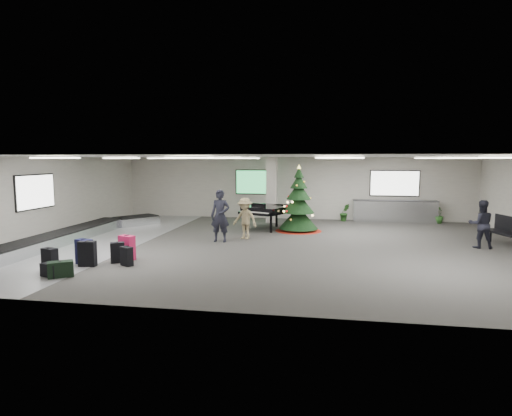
% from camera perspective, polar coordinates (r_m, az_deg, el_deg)
% --- Properties ---
extents(ground, '(18.00, 18.00, 0.00)m').
position_cam_1_polar(ground, '(15.60, 3.04, -4.94)').
color(ground, '#3C3A36').
rests_on(ground, ground).
extents(room_envelope, '(18.02, 14.02, 3.21)m').
position_cam_1_polar(room_envelope, '(16.02, 2.01, 3.77)').
color(room_envelope, beige).
rests_on(room_envelope, ground).
extents(baggage_carousel, '(2.28, 9.71, 0.43)m').
position_cam_1_polar(baggage_carousel, '(18.12, -22.49, -3.14)').
color(baggage_carousel, silver).
rests_on(baggage_carousel, ground).
extents(service_counter, '(4.05, 0.65, 1.08)m').
position_cam_1_polar(service_counter, '(22.23, 17.98, -0.38)').
color(service_counter, silver).
rests_on(service_counter, ground).
extents(suitcase_0, '(0.48, 0.36, 0.69)m').
position_cam_1_polar(suitcase_0, '(13.15, -25.78, -6.28)').
color(suitcase_0, black).
rests_on(suitcase_0, ground).
extents(suitcase_1, '(0.51, 0.31, 0.76)m').
position_cam_1_polar(suitcase_1, '(13.40, -21.56, -5.70)').
color(suitcase_1, black).
rests_on(suitcase_1, ground).
extents(pink_suitcase, '(0.55, 0.43, 0.78)m').
position_cam_1_polar(pink_suitcase, '(13.85, -16.82, -5.09)').
color(pink_suitcase, '#D01B4F').
rests_on(pink_suitcase, ground).
extents(suitcase_3, '(0.47, 0.39, 0.64)m').
position_cam_1_polar(suitcase_3, '(13.59, -17.98, -5.66)').
color(suitcase_3, black).
rests_on(suitcase_3, ground).
extents(navy_suitcase, '(0.55, 0.43, 0.77)m').
position_cam_1_polar(navy_suitcase, '(13.70, -21.93, -5.44)').
color(navy_suitcase, black).
rests_on(navy_suitcase, ground).
extents(green_duffel, '(0.70, 0.63, 0.44)m').
position_cam_1_polar(green_duffel, '(12.52, -24.61, -7.43)').
color(green_duffel, black).
rests_on(green_duffel, ground).
extents(suitcase_7, '(0.44, 0.37, 0.58)m').
position_cam_1_polar(suitcase_7, '(13.12, -16.86, -6.18)').
color(suitcase_7, black).
rests_on(suitcase_7, ground).
extents(black_duffel, '(0.62, 0.46, 0.38)m').
position_cam_1_polar(black_duffel, '(12.66, -25.60, -7.47)').
color(black_duffel, black).
rests_on(black_duffel, ground).
extents(christmas_tree, '(2.02, 2.02, 2.88)m').
position_cam_1_polar(christmas_tree, '(18.54, 5.70, -0.04)').
color(christmas_tree, maroon).
rests_on(christmas_tree, ground).
extents(grand_piano, '(2.34, 2.60, 1.21)m').
position_cam_1_polar(grand_piano, '(18.94, 1.47, -0.25)').
color(grand_piano, black).
rests_on(grand_piano, ground).
extents(bench, '(0.96, 1.76, 1.06)m').
position_cam_1_polar(bench, '(17.81, 30.40, -2.46)').
color(bench, black).
rests_on(bench, ground).
extents(traveler_a, '(0.72, 0.48, 1.97)m').
position_cam_1_polar(traveler_a, '(16.08, -4.79, -1.04)').
color(traveler_a, black).
rests_on(traveler_a, ground).
extents(traveler_b, '(1.18, 0.93, 1.61)m').
position_cam_1_polar(traveler_b, '(16.63, -1.49, -1.41)').
color(traveler_b, '#9B8860').
rests_on(traveler_b, ground).
extents(traveler_bench, '(0.84, 0.67, 1.69)m').
position_cam_1_polar(traveler_bench, '(16.85, 27.81, -1.92)').
color(traveler_bench, black).
rests_on(traveler_bench, ground).
extents(potted_plant_left, '(0.58, 0.51, 0.88)m').
position_cam_1_polar(potted_plant_left, '(21.87, 11.73, -0.58)').
color(potted_plant_left, '#133D19').
rests_on(potted_plant_left, ground).
extents(potted_plant_right, '(0.53, 0.53, 0.85)m').
position_cam_1_polar(potted_plant_right, '(22.49, 23.14, -0.82)').
color(potted_plant_right, '#133D19').
rests_on(potted_plant_right, ground).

